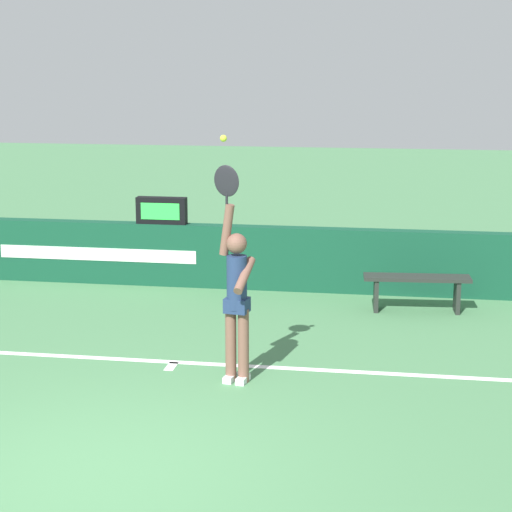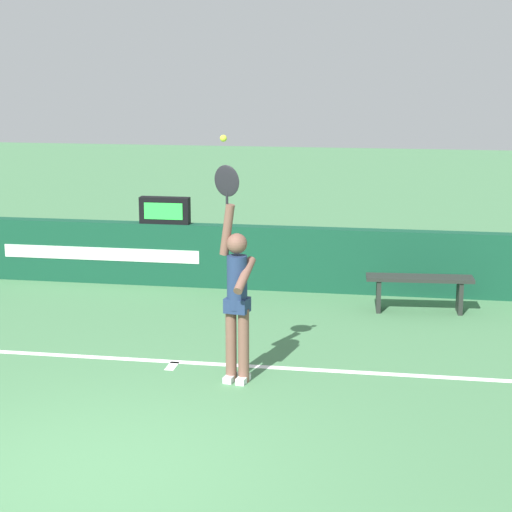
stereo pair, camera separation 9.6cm
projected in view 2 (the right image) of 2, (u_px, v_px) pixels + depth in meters
name	position (u px, v px, depth m)	size (l,w,h in m)	color
ground_plane	(89.00, 471.00, 7.71)	(60.00, 60.00, 0.00)	#46794D
court_lines	(102.00, 454.00, 8.03)	(12.35, 5.29, 0.00)	white
back_wall	(234.00, 257.00, 13.87)	(15.63, 0.26, 0.99)	#10422C
speed_display	(165.00, 210.00, 13.90)	(0.79, 0.19, 0.42)	black
tennis_player	(237.00, 294.00, 9.67)	(0.47, 0.49, 2.42)	brown
tennis_ball	(223.00, 138.00, 9.04)	(0.07, 0.07, 0.07)	#CCE534
courtside_bench_near	(419.00, 285.00, 12.54)	(1.52, 0.47, 0.51)	#242824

